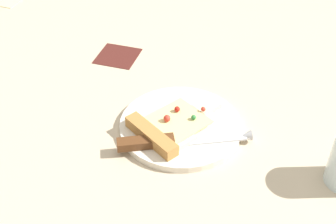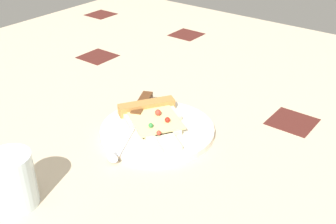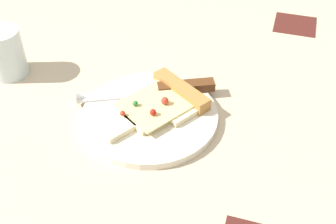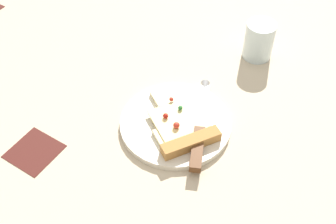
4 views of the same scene
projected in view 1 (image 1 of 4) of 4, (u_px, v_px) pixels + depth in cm
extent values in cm
cube|color=#C6B293|center=(169.00, 144.00, 83.26)|extent=(159.61, 159.61, 3.00)
cube|color=#4C1E19|center=(118.00, 57.00, 103.57)|extent=(9.00, 9.00, 0.20)
cylinder|color=silver|center=(181.00, 126.00, 84.00)|extent=(22.76, 22.76, 1.29)
cube|color=beige|center=(164.00, 131.00, 81.28)|extent=(10.99, 12.50, 1.00)
cube|color=beige|center=(187.00, 118.00, 84.02)|extent=(8.60, 9.08, 1.00)
cube|color=beige|center=(206.00, 107.00, 86.50)|extent=(6.32, 5.84, 1.00)
cube|color=#EDD88C|center=(177.00, 121.00, 82.36)|extent=(13.38, 13.14, 0.30)
cube|color=#B27A3D|center=(151.00, 135.00, 79.41)|extent=(8.67, 11.50, 2.20)
sphere|color=red|center=(167.00, 118.00, 81.70)|extent=(1.27, 1.27, 1.27)
sphere|color=red|center=(203.00, 109.00, 84.01)|extent=(0.89, 0.89, 0.89)
sphere|color=#2D7A38|center=(194.00, 117.00, 82.15)|extent=(0.93, 0.93, 0.93)
sphere|color=#B21E14|center=(175.00, 109.00, 83.95)|extent=(1.07, 1.07, 1.07)
cube|color=silver|center=(213.00, 139.00, 80.11)|extent=(6.82, 11.74, 0.30)
cone|color=silver|center=(246.00, 136.00, 80.72)|extent=(2.65, 2.65, 2.00)
cube|color=#593319|center=(146.00, 143.00, 78.47)|extent=(6.17, 10.01, 1.60)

